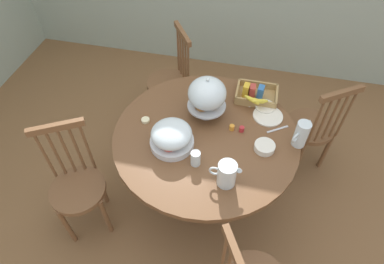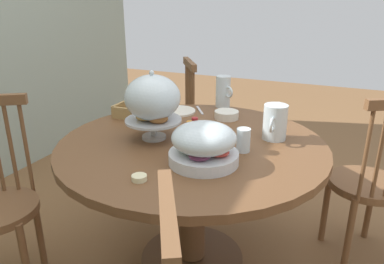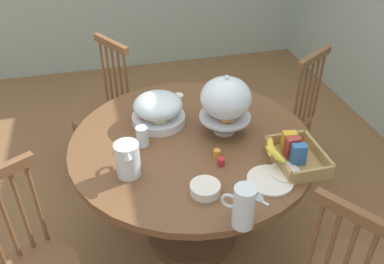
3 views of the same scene
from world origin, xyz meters
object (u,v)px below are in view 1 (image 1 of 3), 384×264
Objects in this scene: windsor_chair_near_window at (77,187)px; orange_juice_pitcher at (301,135)px; china_plate_small at (265,106)px; cereal_bowl at (265,147)px; dining_table at (205,151)px; windsor_chair_facing_door at (312,128)px; windsor_chair_far_side at (170,82)px; fruit_platter_covered at (172,137)px; milk_pitcher at (227,175)px; butter_dish at (146,120)px; china_plate_large at (268,116)px; cereal_basket at (255,95)px; pastry_stand_with_dome at (207,95)px; drinking_glass at (196,158)px.

windsor_chair_near_window reaches higher than orange_juice_pitcher.
cereal_bowl is at bearing -86.21° from china_plate_small.
dining_table is 0.57m from china_plate_small.
windsor_chair_facing_door is 6.96× the size of cereal_bowl.
windsor_chair_far_side is (-0.50, 0.82, -0.10)m from dining_table.
orange_juice_pitcher is at bearing 19.00° from windsor_chair_near_window.
fruit_platter_covered is (0.29, -0.96, 0.37)m from windsor_chair_far_side.
milk_pitcher is at bearing -104.51° from china_plate_small.
windsor_chair_facing_door is at bearing -13.06° from windsor_chair_far_side.
china_plate_small is 2.50× the size of butter_dish.
butter_dish is at bearing -158.96° from windsor_chair_facing_door.
china_plate_large is at bearing -149.05° from windsor_chair_facing_door.
china_plate_small is (-0.03, 0.09, 0.01)m from china_plate_large.
orange_juice_pitcher reaches higher than cereal_basket.
pastry_stand_with_dome reaches higher than butter_dish.
cereal_basket is (1.14, 0.89, 0.33)m from windsor_chair_near_window.
cereal_basket is 0.12m from china_plate_small.
windsor_chair_facing_door is 4.43× the size of china_plate_large.
windsor_chair_facing_door is 0.62m from orange_juice_pitcher.
pastry_stand_with_dome is at bearing 112.94° from milk_pitcher.
dining_table is at bearing -3.41° from butter_dish.
cereal_basket is 1.44× the size of china_plate_large.
butter_dish is at bearing 175.49° from cereal_bowl.
china_plate_small is (0.88, -0.45, 0.30)m from windsor_chair_far_side.
drinking_glass is (0.02, -0.45, -0.14)m from pastry_stand_with_dome.
windsor_chair_far_side is at bearing 146.19° from orange_juice_pitcher.
drinking_glass is at bearing -114.03° from cereal_basket.
fruit_platter_covered reaches higher than dining_table.
fruit_platter_covered is 0.95× the size of cereal_basket.
windsor_chair_facing_door is at bearing 55.06° from milk_pitcher.
windsor_chair_facing_door is at bearing 30.24° from windsor_chair_near_window.
milk_pitcher is (0.70, -1.18, 0.37)m from windsor_chair_far_side.
butter_dish is at bearing -151.06° from cereal_basket.
windsor_chair_far_side is 0.92m from pastry_stand_with_dome.
windsor_chair_facing_door is at bearing 54.37° from cereal_bowl.
windsor_chair_far_side is at bearing 126.63° from pastry_stand_with_dome.
windsor_chair_far_side is 4.90× the size of milk_pitcher.
fruit_platter_covered is (-0.21, -0.14, 0.28)m from dining_table.
pastry_stand_with_dome reaches higher than milk_pitcher.
windsor_chair_facing_door is 6.50× the size of china_plate_small.
windsor_chair_far_side is 6.50× the size of china_plate_small.
drinking_glass is at bearing -32.05° from fruit_platter_covered.
china_plate_small is at bearing 40.47° from fruit_platter_covered.
windsor_chair_near_window is 1.31m from windsor_chair_far_side.
pastry_stand_with_dome is at bearing 63.05° from fruit_platter_covered.
milk_pitcher reaches higher than china_plate_small.
pastry_stand_with_dome reaches higher than windsor_chair_near_window.
cereal_bowl is (-0.40, -0.55, 0.31)m from windsor_chair_facing_door.
drinking_glass is at bearing -87.57° from pastry_stand_with_dome.
pastry_stand_with_dome is 2.46× the size of cereal_bowl.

